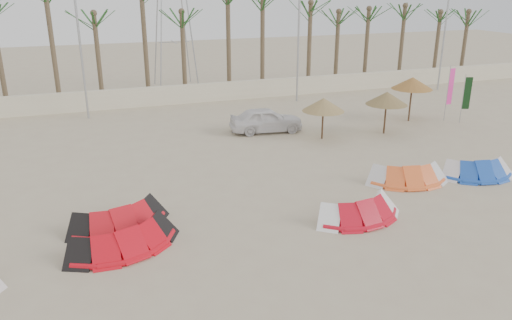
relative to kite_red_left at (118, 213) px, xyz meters
name	(u,v)px	position (x,y,z in m)	size (l,w,h in m)	color
ground	(323,265)	(5.50, -4.81, -0.42)	(120.00, 120.00, 0.00)	tan
boundary_wall	(178,95)	(5.50, 17.19, 0.23)	(60.00, 0.30, 1.30)	beige
palm_line	(179,5)	(6.17, 18.69, 6.03)	(52.00, 4.00, 7.70)	brown
lamp_b	(78,22)	(-0.46, 15.19, 5.35)	(1.25, 0.14, 11.00)	#A5A8AD
lamp_c	(300,16)	(13.54, 15.19, 5.35)	(1.25, 0.14, 11.00)	#A5A8AD
lamp_d	(447,13)	(25.54, 15.19, 5.35)	(1.25, 0.14, 11.00)	#A5A8AD
pylon	(176,86)	(6.50, 23.19, -0.42)	(3.00, 3.00, 14.00)	#A5A8AD
kite_red_left	(118,213)	(0.00, 0.00, 0.00)	(3.68, 2.29, 0.90)	red
kite_red_mid	(123,233)	(0.01, -1.60, 0.00)	(3.95, 2.54, 0.90)	red
kite_red_right	(356,206)	(8.06, -2.26, 0.00)	(3.44, 1.85, 0.90)	red
kite_orange	(404,172)	(11.72, 0.05, 0.00)	(3.59, 2.13, 0.90)	orange
kite_blue	(474,167)	(14.94, -0.44, 0.00)	(3.37, 2.04, 0.90)	#1B4BB5
parasol_left	(323,105)	(11.19, 6.63, 1.45)	(2.25, 2.25, 2.22)	#4C331E
parasol_mid	(387,98)	(14.88, 6.37, 1.57)	(2.28, 2.28, 2.34)	#4C331E
parasol_right	(412,83)	(17.77, 8.13, 1.88)	(2.41, 2.41, 2.66)	#4C331E
flag_pink	(450,88)	(20.00, 7.47, 1.56)	(0.45, 0.08, 3.33)	#A5A8AD
flag_green	(466,94)	(20.51, 6.71, 1.30)	(0.44, 0.18, 2.91)	#A5A8AD
car	(266,120)	(8.82, 8.86, 0.27)	(1.63, 4.04, 1.38)	white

